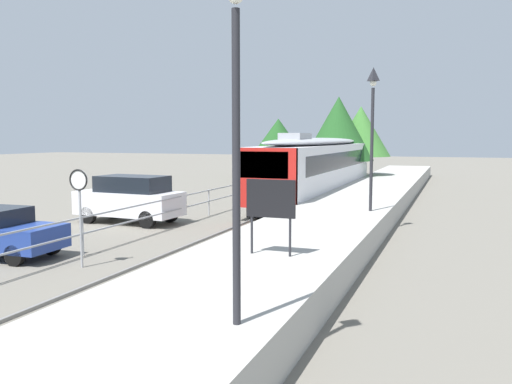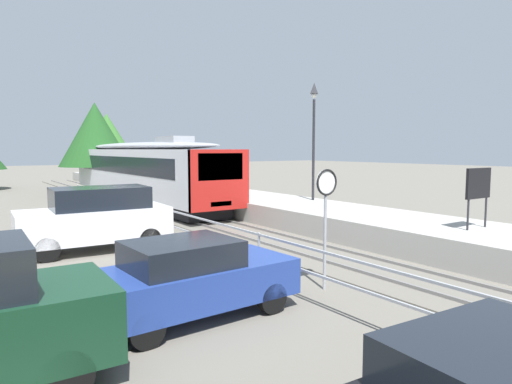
{
  "view_description": "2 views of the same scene",
  "coord_description": "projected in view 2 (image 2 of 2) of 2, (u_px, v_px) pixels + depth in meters",
  "views": [
    {
      "loc": [
        7.53,
        -1.31,
        3.69
      ],
      "look_at": [
        0.4,
        17.49,
        1.6
      ],
      "focal_mm": 37.23,
      "sensor_mm": 36.0,
      "label": 1
    },
    {
      "loc": [
        -9.45,
        3.2,
        3.25
      ],
      "look_at": [
        0.4,
        17.49,
        1.6
      ],
      "focal_mm": 31.7,
      "sensor_mm": 36.0,
      "label": 2
    }
  ],
  "objects": [
    {
      "name": "parked_suv_white",
      "position": [
        96.0,
        218.0,
        14.46
      ],
      "size": [
        4.69,
        2.13,
        2.04
      ],
      "color": "white",
      "rests_on": "ground"
    },
    {
      "name": "platform_lamp_mid_platform",
      "position": [
        314.0,
        119.0,
        20.57
      ],
      "size": [
        0.34,
        0.34,
        5.35
      ],
      "color": "#232328",
      "rests_on": "station_platform"
    },
    {
      "name": "ground_plane",
      "position": [
        131.0,
        225.0,
        19.36
      ],
      "size": [
        160.0,
        160.0,
        0.0
      ],
      "primitive_type": "plane",
      "color": "#6B665B"
    },
    {
      "name": "tree_distant_left",
      "position": [
        107.0,
        138.0,
        34.33
      ],
      "size": [
        4.38,
        4.38,
        5.93
      ],
      "color": "brown",
      "rests_on": "ground"
    },
    {
      "name": "commuter_train",
      "position": [
        143.0,
        168.0,
        26.15
      ],
      "size": [
        2.82,
        18.18,
        3.74
      ],
      "color": "silver",
      "rests_on": "track_rails"
    },
    {
      "name": "platform_notice_board",
      "position": [
        478.0,
        185.0,
        13.29
      ],
      "size": [
        1.2,
        0.08,
        1.8
      ],
      "color": "#232328",
      "rests_on": "station_platform"
    },
    {
      "name": "track_rails",
      "position": [
        194.0,
        218.0,
        21.05
      ],
      "size": [
        3.2,
        60.0,
        0.14
      ],
      "color": "#6B665B",
      "rests_on": "ground"
    },
    {
      "name": "tree_behind_carpark",
      "position": [
        95.0,
        135.0,
        32.21
      ],
      "size": [
        5.07,
        5.07,
        6.56
      ],
      "color": "brown",
      "rests_on": "ground"
    },
    {
      "name": "carpark_fence",
      "position": [
        259.0,
        246.0,
        10.9
      ],
      "size": [
        0.06,
        36.06,
        1.25
      ],
      "color": "#9EA0A5",
      "rests_on": "ground"
    },
    {
      "name": "speed_limit_sign",
      "position": [
        326.0,
        199.0,
        10.28
      ],
      "size": [
        0.61,
        0.1,
        2.81
      ],
      "color": "#9EA0A5",
      "rests_on": "ground"
    },
    {
      "name": "parked_hatchback_blue",
      "position": [
        191.0,
        277.0,
        8.7
      ],
      "size": [
        4.08,
        1.94,
        1.53
      ],
      "color": "navy",
      "rests_on": "ground"
    },
    {
      "name": "station_platform",
      "position": [
        252.0,
        205.0,
        22.85
      ],
      "size": [
        3.9,
        60.0,
        0.9
      ],
      "primitive_type": "cube",
      "color": "#A8A59E",
      "rests_on": "ground"
    }
  ]
}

